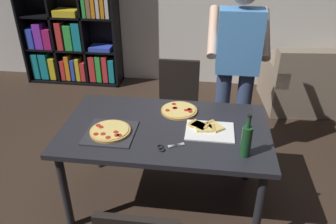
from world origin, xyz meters
The scene contains 11 objects.
ground_plane centered at (0.00, 0.00, 0.00)m, with size 12.00×12.00×0.00m, color #38281E.
dining_table centered at (0.00, 0.00, 0.67)m, with size 1.58×0.92×0.75m.
chair_far_side centered at (0.00, 0.95, 0.51)m, with size 0.42×0.42×0.90m.
couch centered at (1.91, 1.99, 0.30)m, with size 1.77×1.00×0.85m.
bookshelf centered at (-1.69, 2.37, 0.93)m, with size 1.40×0.35×1.95m.
person_serving_pizza centered at (0.55, 0.73, 1.00)m, with size 0.55×0.54×1.75m.
pepperoni_pizza_on_tray centered at (-0.39, -0.14, 0.77)m, with size 0.36×0.36×0.04m.
pizza_slices_on_towel centered at (0.32, 0.00, 0.76)m, with size 0.36×0.28×0.03m.
wine_bottle centered at (0.57, -0.28, 0.87)m, with size 0.07×0.07×0.32m.
kitchen_scissors centered at (0.04, -0.26, 0.76)m, with size 0.20×0.13×0.01m.
second_pizza_plain centered at (0.08, 0.26, 0.76)m, with size 0.30×0.30×0.03m.
Camera 1 is at (0.30, -2.13, 2.11)m, focal length 35.58 mm.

